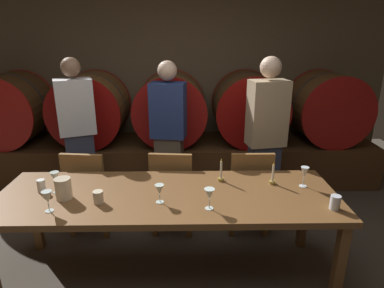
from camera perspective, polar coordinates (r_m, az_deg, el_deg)
The scene contains 25 objects.
back_wall at distance 4.84m, azimuth -3.60°, elevation 11.16°, with size 5.97×0.24×2.60m, color brown.
barrel_shelf at distance 4.57m, azimuth -3.62°, elevation -2.71°, with size 5.37×0.90×0.54m, color #4C2D16.
wine_barrel_far_left at distance 4.91m, azimuth -28.69°, elevation 5.30°, with size 0.91×0.79×0.91m.
wine_barrel_left at distance 4.52m, azimuth -16.96°, elevation 5.82°, with size 0.91×0.79×0.91m.
wine_barrel_center at distance 4.35m, azimuth -3.66°, elevation 6.12°, with size 0.91×0.79×0.91m.
wine_barrel_right at distance 4.42m, azimuth 9.67°, elevation 6.10°, with size 0.91×0.79×0.91m.
wine_barrel_far_right at distance 4.72m, azimuth 22.11°, elevation 5.78°, with size 0.91×0.79×0.91m.
dining_table at distance 2.64m, azimuth -4.21°, elevation -9.76°, with size 2.62×0.86×0.75m.
chair_left at distance 3.43m, azimuth -17.22°, elevation -7.19°, with size 0.44×0.44×0.88m.
chair_center at distance 3.29m, azimuth -3.39°, elevation -7.47°, with size 0.43×0.43×0.88m.
chair_right at distance 3.34m, azimuth 9.72°, elevation -7.31°, with size 0.40×0.40×0.88m.
guest_left at distance 3.87m, azimuth -18.91°, elevation 1.63°, with size 0.44×0.36×1.69m.
guest_center at distance 3.75m, azimuth -4.01°, elevation 1.77°, with size 0.41×0.30×1.65m.
guest_right at distance 3.56m, azimuth 12.48°, elevation 1.01°, with size 0.42×0.30×1.71m.
candle_left at distance 2.79m, azimuth 4.99°, elevation -5.28°, with size 0.05×0.05×0.20m.
candle_right at distance 2.81m, azimuth 13.65°, elevation -5.68°, with size 0.05×0.05×0.19m.
pitcher at distance 2.67m, azimuth -21.19°, elevation -7.14°, with size 0.12×0.12×0.16m.
wine_glass_far_left at distance 2.77m, azimuth -22.43°, elevation -5.35°, with size 0.07×0.07×0.17m.
wine_glass_left at distance 2.52m, azimuth -23.54°, elevation -8.43°, with size 0.07×0.07×0.15m.
wine_glass_center at distance 2.44m, azimuth -5.59°, elevation -7.87°, with size 0.07×0.07×0.14m.
wine_glass_right at distance 2.35m, azimuth 3.00°, elevation -8.61°, with size 0.08×0.08×0.16m.
wine_glass_far_right at distance 2.81m, azimuth 18.72°, elevation -4.68°, with size 0.06×0.06×0.17m.
cup_left at distance 2.86m, azimuth -24.43°, elevation -6.54°, with size 0.06×0.06×0.10m, color white.
cup_center at distance 2.54m, azimuth -15.77°, elevation -8.77°, with size 0.07×0.07×0.10m, color beige.
cup_right at distance 2.57m, azimuth 23.34°, elevation -9.18°, with size 0.07×0.07×0.10m, color silver.
Camera 1 is at (0.22, -2.04, 1.95)m, focal length 31.11 mm.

